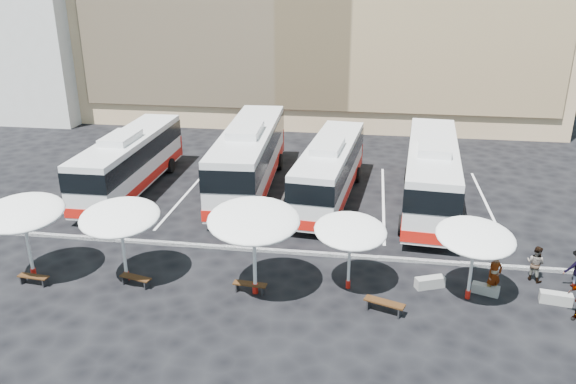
# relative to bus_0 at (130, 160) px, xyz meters

# --- Properties ---
(ground) EXTENTS (120.00, 120.00, 0.00)m
(ground) POSITION_rel_bus_0_xyz_m (9.54, -7.65, -1.96)
(ground) COLOR black
(ground) RESTS_ON ground
(apartment_block) EXTENTS (14.00, 14.00, 18.00)m
(apartment_block) POSITION_rel_bus_0_xyz_m (-18.46, 20.35, 7.04)
(apartment_block) COLOR silver
(apartment_block) RESTS_ON ground
(curb_divider) EXTENTS (34.00, 0.25, 0.15)m
(curb_divider) POSITION_rel_bus_0_xyz_m (9.54, -7.15, -1.88)
(curb_divider) COLOR black
(curb_divider) RESTS_ON ground
(bay_lines) EXTENTS (24.15, 12.00, 0.01)m
(bay_lines) POSITION_rel_bus_0_xyz_m (9.54, 0.35, -1.95)
(bay_lines) COLOR white
(bay_lines) RESTS_ON ground
(bus_0) EXTENTS (2.90, 12.09, 3.83)m
(bus_0) POSITION_rel_bus_0_xyz_m (0.00, 0.00, 0.00)
(bus_0) COLOR silver
(bus_0) RESTS_ON ground
(bus_1) EXTENTS (3.65, 13.68, 4.30)m
(bus_1) POSITION_rel_bus_0_xyz_m (7.23, 1.26, 0.24)
(bus_1) COLOR silver
(bus_1) RESTS_ON ground
(bus_2) EXTENTS (3.60, 12.05, 3.77)m
(bus_2) POSITION_rel_bus_0_xyz_m (12.31, 0.19, -0.03)
(bus_2) COLOR silver
(bus_2) RESTS_ON ground
(bus_3) EXTENTS (3.80, 13.12, 4.11)m
(bus_3) POSITION_rel_bus_0_xyz_m (18.12, -0.02, 0.14)
(bus_3) COLOR silver
(bus_3) RESTS_ON ground
(sunshade_0) EXTENTS (4.36, 4.39, 3.65)m
(sunshade_0) POSITION_rel_bus_0_xyz_m (0.05, -11.10, 1.14)
(sunshade_0) COLOR silver
(sunshade_0) RESTS_ON ground
(sunshade_1) EXTENTS (3.91, 3.94, 3.55)m
(sunshade_1) POSITION_rel_bus_0_xyz_m (4.27, -10.75, 1.06)
(sunshade_1) COLOR silver
(sunshade_1) RESTS_ON ground
(sunshade_2) EXTENTS (4.63, 4.67, 3.95)m
(sunshade_2) POSITION_rel_bus_0_xyz_m (10.10, -10.97, 1.40)
(sunshade_2) COLOR silver
(sunshade_2) RESTS_ON ground
(sunshade_3) EXTENTS (3.82, 3.85, 3.18)m
(sunshade_3) POSITION_rel_bus_0_xyz_m (13.95, -9.98, 0.74)
(sunshade_3) COLOR silver
(sunshade_3) RESTS_ON ground
(sunshade_4) EXTENTS (3.92, 3.94, 3.31)m
(sunshade_4) POSITION_rel_bus_0_xyz_m (18.92, -10.07, 0.85)
(sunshade_4) COLOR silver
(sunshade_4) RESTS_ON ground
(wood_bench_0) EXTENTS (1.40, 0.48, 0.42)m
(wood_bench_0) POSITION_rel_bus_0_xyz_m (0.45, -11.72, -1.63)
(wood_bench_0) COLOR black
(wood_bench_0) RESTS_ON ground
(wood_bench_1) EXTENTS (1.48, 0.72, 0.44)m
(wood_bench_1) POSITION_rel_bus_0_xyz_m (4.88, -11.17, -1.62)
(wood_bench_1) COLOR black
(wood_bench_1) RESTS_ON ground
(wood_bench_2) EXTENTS (1.46, 0.50, 0.44)m
(wood_bench_2) POSITION_rel_bus_0_xyz_m (9.87, -10.97, -1.62)
(wood_bench_2) COLOR black
(wood_bench_2) RESTS_ON ground
(wood_bench_3) EXTENTS (1.67, 0.95, 0.50)m
(wood_bench_3) POSITION_rel_bus_0_xyz_m (15.47, -11.66, -1.58)
(wood_bench_3) COLOR black
(wood_bench_3) RESTS_ON ground
(conc_bench_0) EXTENTS (1.33, 0.87, 0.48)m
(conc_bench_0) POSITION_rel_bus_0_xyz_m (17.43, -9.40, -1.72)
(conc_bench_0) COLOR gray
(conc_bench_0) RESTS_ON ground
(conc_bench_1) EXTENTS (1.17, 0.71, 0.41)m
(conc_bench_1) POSITION_rel_bus_0_xyz_m (19.70, -9.60, -1.75)
(conc_bench_1) COLOR gray
(conc_bench_1) RESTS_ON ground
(conc_bench_2) EXTENTS (1.29, 0.60, 0.47)m
(conc_bench_2) POSITION_rel_bus_0_xyz_m (22.42, -9.92, -1.72)
(conc_bench_2) COLOR gray
(conc_bench_2) RESTS_ON ground
(passenger_0) EXTENTS (0.81, 0.71, 1.86)m
(passenger_0) POSITION_rel_bus_0_xyz_m (19.97, -9.59, -1.02)
(passenger_0) COLOR black
(passenger_0) RESTS_ON ground
(passenger_1) EXTENTS (1.00, 0.98, 1.63)m
(passenger_1) POSITION_rel_bus_0_xyz_m (22.02, -8.08, -1.14)
(passenger_1) COLOR black
(passenger_1) RESTS_ON ground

